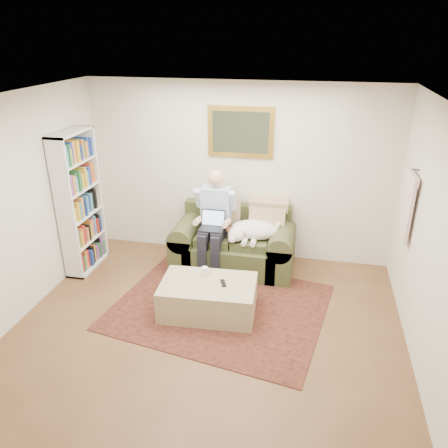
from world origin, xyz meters
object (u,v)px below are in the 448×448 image
(seated_man, at_px, (213,224))
(ottoman, at_px, (208,298))
(sofa, at_px, (234,248))
(laptop, at_px, (212,224))
(coffee_mug, at_px, (205,271))
(sleeping_dog, at_px, (255,230))
(bookshelf, at_px, (79,203))

(seated_man, xyz_separation_m, ottoman, (0.18, -1.04, -0.52))
(ottoman, bearing_deg, sofa, 86.01)
(laptop, bearing_deg, sofa, 41.02)
(seated_man, relative_size, coffee_mug, 14.57)
(seated_man, bearing_deg, laptop, -90.00)
(sofa, height_order, ottoman, sofa)
(sleeping_dog, relative_size, ottoman, 0.62)
(seated_man, bearing_deg, sofa, 31.45)
(seated_man, height_order, laptop, seated_man)
(sofa, bearing_deg, laptop, -138.98)
(seated_man, bearing_deg, coffee_mug, -84.21)
(sofa, xyz_separation_m, sleeping_dog, (0.31, -0.09, 0.36))
(coffee_mug, relative_size, bookshelf, 0.05)
(seated_man, relative_size, bookshelf, 0.73)
(ottoman, relative_size, coffee_mug, 11.42)
(coffee_mug, bearing_deg, seated_man, 95.79)
(sofa, xyz_separation_m, bookshelf, (-2.12, -0.43, 0.70))
(sleeping_dog, bearing_deg, ottoman, -109.54)
(laptop, distance_m, bookshelf, 1.89)
(seated_man, distance_m, sleeping_dog, 0.58)
(laptop, xyz_separation_m, bookshelf, (-1.86, -0.20, 0.24))
(sofa, distance_m, coffee_mug, 1.04)
(ottoman, bearing_deg, seated_man, 99.63)
(laptop, bearing_deg, sleeping_dog, 13.64)
(sleeping_dog, bearing_deg, laptop, -166.36)
(sleeping_dog, bearing_deg, sofa, 164.26)
(sleeping_dog, distance_m, ottoman, 1.26)
(sleeping_dog, height_order, bookshelf, bookshelf)
(sleeping_dog, xyz_separation_m, bookshelf, (-2.43, -0.34, 0.34))
(laptop, relative_size, sleeping_dog, 0.47)
(sofa, xyz_separation_m, laptop, (-0.26, -0.23, 0.46))
(laptop, xyz_separation_m, coffee_mug, (0.09, -0.79, -0.30))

